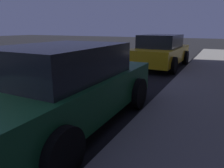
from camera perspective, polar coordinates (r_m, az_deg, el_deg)
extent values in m
cube|color=#19592D|center=(3.83, -12.33, -2.36)|extent=(1.86, 4.07, 0.64)
cube|color=#1E2328|center=(3.65, -13.55, 6.06)|extent=(1.61, 2.25, 0.56)
cylinder|color=black|center=(5.38, -11.37, 0.10)|extent=(0.23, 0.66, 0.66)
cylinder|color=black|center=(4.53, 7.04, -2.57)|extent=(0.23, 0.66, 0.66)
cylinder|color=black|center=(2.53, -13.82, -18.20)|extent=(0.23, 0.66, 0.66)
cube|color=gold|center=(9.60, 13.32, 8.00)|extent=(1.79, 4.10, 0.64)
cube|color=#1E2328|center=(9.44, 13.34, 11.42)|extent=(1.54, 2.17, 0.56)
cylinder|color=black|center=(11.08, 10.76, 7.79)|extent=(0.23, 0.66, 0.66)
cylinder|color=black|center=(10.67, 19.61, 6.91)|extent=(0.23, 0.66, 0.66)
cylinder|color=black|center=(8.74, 5.45, 6.08)|extent=(0.23, 0.66, 0.66)
cylinder|color=black|center=(8.22, 16.54, 4.93)|extent=(0.23, 0.66, 0.66)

